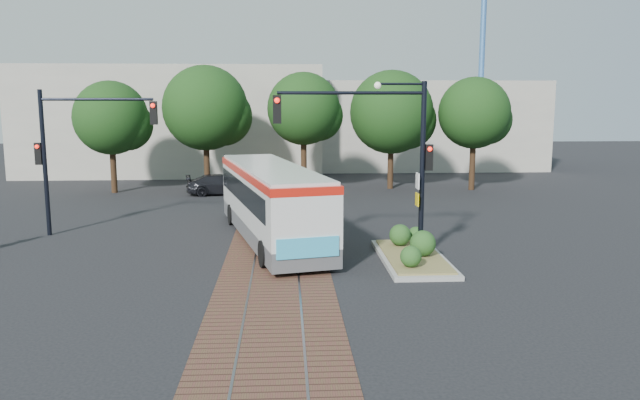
{
  "coord_description": "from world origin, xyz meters",
  "views": [
    {
      "loc": [
        0.35,
        -22.05,
        5.61
      ],
      "look_at": [
        1.74,
        2.63,
        1.6
      ],
      "focal_mm": 35.0,
      "sensor_mm": 36.0,
      "label": 1
    }
  ],
  "objects_px": {
    "city_bus": "(271,199)",
    "traffic_island": "(413,251)",
    "signal_pole_main": "(387,142)",
    "parked_car": "(222,184)",
    "signal_pole_left": "(72,142)"
  },
  "relations": [
    {
      "from": "signal_pole_left",
      "to": "parked_car",
      "type": "relative_size",
      "value": 1.45
    },
    {
      "from": "city_bus",
      "to": "parked_car",
      "type": "bearing_deg",
      "value": 91.66
    },
    {
      "from": "city_bus",
      "to": "traffic_island",
      "type": "distance_m",
      "value": 6.27
    },
    {
      "from": "traffic_island",
      "to": "signal_pole_main",
      "type": "xyz_separation_m",
      "value": [
        -0.96,
        0.09,
        3.83
      ]
    },
    {
      "from": "city_bus",
      "to": "signal_pole_main",
      "type": "bearing_deg",
      "value": -52.74
    },
    {
      "from": "traffic_island",
      "to": "city_bus",
      "type": "bearing_deg",
      "value": 145.34
    },
    {
      "from": "city_bus",
      "to": "signal_pole_main",
      "type": "distance_m",
      "value": 5.86
    },
    {
      "from": "signal_pole_main",
      "to": "traffic_island",
      "type": "bearing_deg",
      "value": -5.36
    },
    {
      "from": "city_bus",
      "to": "traffic_island",
      "type": "xyz_separation_m",
      "value": [
        5.04,
        -3.48,
        -1.34
      ]
    },
    {
      "from": "traffic_island",
      "to": "signal_pole_left",
      "type": "bearing_deg",
      "value": 159.64
    },
    {
      "from": "signal_pole_main",
      "to": "signal_pole_left",
      "type": "distance_m",
      "value": 13.14
    },
    {
      "from": "city_bus",
      "to": "traffic_island",
      "type": "relative_size",
      "value": 2.2
    },
    {
      "from": "signal_pole_main",
      "to": "parked_car",
      "type": "bearing_deg",
      "value": 114.94
    },
    {
      "from": "signal_pole_main",
      "to": "parked_car",
      "type": "distance_m",
      "value": 17.66
    },
    {
      "from": "city_bus",
      "to": "signal_pole_left",
      "type": "bearing_deg",
      "value": 157.18
    }
  ]
}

